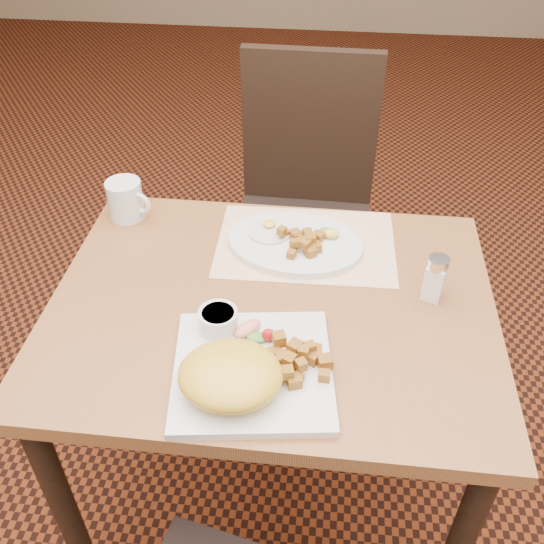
{
  "coord_description": "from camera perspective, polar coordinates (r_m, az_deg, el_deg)",
  "views": [
    {
      "loc": [
        0.1,
        -0.9,
        1.58
      ],
      "look_at": [
        -0.0,
        0.01,
        0.82
      ],
      "focal_mm": 40.0,
      "sensor_mm": 36.0,
      "label": 1
    }
  ],
  "objects": [
    {
      "name": "plate_square",
      "position": [
        1.09,
        -1.82,
        -9.22
      ],
      "size": [
        0.32,
        0.32,
        0.02
      ],
      "primitive_type": "cube",
      "rotation": [
        0.0,
        0.0,
        0.13
      ],
      "color": "silver",
      "rests_on": "table"
    },
    {
      "name": "home_fries_sq",
      "position": [
        1.08,
        2.3,
        -8.27
      ],
      "size": [
        0.12,
        0.11,
        0.04
      ],
      "color": "#A4661A",
      "rests_on": "plate_square"
    },
    {
      "name": "placemat",
      "position": [
        1.38,
        3.2,
        2.66
      ],
      "size": [
        0.41,
        0.29,
        0.0
      ],
      "primitive_type": "cube",
      "rotation": [
        0.0,
        0.0,
        0.03
      ],
      "color": "white",
      "rests_on": "table"
    },
    {
      "name": "plate_oval",
      "position": [
        1.36,
        2.16,
        2.7
      ],
      "size": [
        0.33,
        0.27,
        0.02
      ],
      "primitive_type": null,
      "rotation": [
        0.0,
        0.0,
        -0.15
      ],
      "color": "silver",
      "rests_on": "placemat"
    },
    {
      "name": "ground",
      "position": [
        1.82,
        -0.02,
        -20.45
      ],
      "size": [
        8.0,
        8.0,
        0.0
      ],
      "primitive_type": "plane",
      "color": "black",
      "rests_on": "ground"
    },
    {
      "name": "coffee_mug",
      "position": [
        1.48,
        -13.56,
        6.63
      ],
      "size": [
        0.11,
        0.08,
        0.09
      ],
      "color": "silver",
      "rests_on": "table"
    },
    {
      "name": "garnish_ov",
      "position": [
        1.37,
        5.42,
        3.7
      ],
      "size": [
        0.05,
        0.04,
        0.02
      ],
      "color": "#387223",
      "rests_on": "plate_oval"
    },
    {
      "name": "ramekin",
      "position": [
        1.14,
        -5.09,
        -4.45
      ],
      "size": [
        0.07,
        0.07,
        0.04
      ],
      "color": "silver",
      "rests_on": "plate_square"
    },
    {
      "name": "fried_egg",
      "position": [
        1.38,
        -0.2,
        3.95
      ],
      "size": [
        0.1,
        0.1,
        0.02
      ],
      "color": "white",
      "rests_on": "plate_oval"
    },
    {
      "name": "garnish_sq",
      "position": [
        1.13,
        -1.65,
        -5.64
      ],
      "size": [
        0.09,
        0.07,
        0.03
      ],
      "color": "#387223",
      "rests_on": "plate_square"
    },
    {
      "name": "table",
      "position": [
        1.31,
        -0.03,
        -6.33
      ],
      "size": [
        0.9,
        0.7,
        0.75
      ],
      "color": "#975A2E",
      "rests_on": "ground"
    },
    {
      "name": "hollandaise_mound",
      "position": [
        1.03,
        -4.02,
        -9.69
      ],
      "size": [
        0.19,
        0.16,
        0.07
      ],
      "color": "yellow",
      "rests_on": "plate_square"
    },
    {
      "name": "home_fries_ov",
      "position": [
        1.33,
        3.02,
        2.93
      ],
      "size": [
        0.11,
        0.1,
        0.03
      ],
      "color": "#A4661A",
      "rests_on": "plate_oval"
    },
    {
      "name": "chair_far",
      "position": [
        1.93,
        3.08,
        6.94
      ],
      "size": [
        0.43,
        0.44,
        0.97
      ],
      "rotation": [
        0.0,
        0.0,
        3.12
      ],
      "color": "black",
      "rests_on": "ground"
    },
    {
      "name": "salt_shaker",
      "position": [
        1.25,
        15.12,
        -0.51
      ],
      "size": [
        0.05,
        0.05,
        0.1
      ],
      "color": "white",
      "rests_on": "table"
    }
  ]
}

